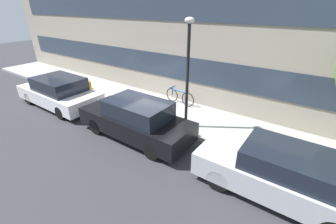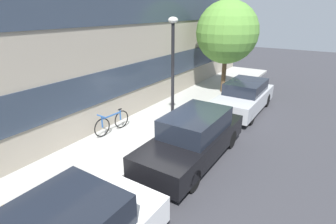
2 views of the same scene
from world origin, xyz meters
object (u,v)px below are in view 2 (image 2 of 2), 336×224
at_px(parked_car_silver, 244,97).
at_px(street_tree, 227,32).
at_px(bicycle, 112,122).
at_px(lamp_post, 173,62).
at_px(fire_hydrant, 8,220).
at_px(parked_car_black, 193,137).

bearing_deg(parked_car_silver, street_tree, -137.93).
bearing_deg(bicycle, lamp_post, 132.78).
relative_size(fire_hydrant, street_tree, 0.15).
xyz_separation_m(parked_car_black, parked_car_silver, (4.82, 0.00, -0.03)).
bearing_deg(parked_car_silver, lamp_post, -22.26).
xyz_separation_m(parked_car_black, bicycle, (-0.18, 3.18, -0.18)).
height_order(parked_car_silver, lamp_post, lamp_post).
distance_m(parked_car_silver, fire_hydrant, 9.62).
relative_size(parked_car_black, bicycle, 2.72).
distance_m(bicycle, lamp_post, 3.02).
relative_size(parked_car_black, street_tree, 0.93).
height_order(parked_car_black, bicycle, parked_car_black).
bearing_deg(lamp_post, bicycle, 128.91).
bearing_deg(street_tree, lamp_post, -177.14).
bearing_deg(lamp_post, street_tree, 2.86).
distance_m(fire_hydrant, bicycle, 4.79).
relative_size(parked_car_silver, street_tree, 0.88).
bearing_deg(bicycle, street_tree, 172.36).
bearing_deg(street_tree, fire_hydrant, -178.84).
bearing_deg(lamp_post, parked_car_silver, -22.26).
distance_m(parked_car_silver, street_tree, 3.66).
bearing_deg(lamp_post, parked_car_black, -128.71).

